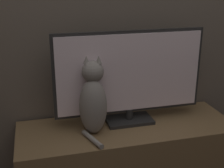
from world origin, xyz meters
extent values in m
cube|color=brown|center=(0.00, 0.95, 0.21)|extent=(1.33, 0.46, 0.43)
cube|color=black|center=(0.03, 1.01, 0.44)|extent=(0.29, 0.17, 0.02)
cylinder|color=black|center=(0.03, 1.01, 0.48)|extent=(0.04, 0.04, 0.07)
cube|color=black|center=(0.03, 1.02, 0.75)|extent=(0.92, 0.02, 0.51)
cube|color=silver|center=(0.03, 1.00, 0.75)|extent=(0.89, 0.01, 0.47)
ellipsoid|color=gray|center=(-0.22, 0.92, 0.59)|extent=(0.19, 0.18, 0.33)
ellipsoid|color=black|center=(-0.20, 0.97, 0.58)|extent=(0.10, 0.07, 0.18)
sphere|color=gray|center=(-0.21, 0.94, 0.80)|extent=(0.15, 0.15, 0.12)
cone|color=gray|center=(-0.24, 0.95, 0.86)|extent=(0.04, 0.04, 0.04)
cone|color=gray|center=(-0.18, 0.93, 0.86)|extent=(0.04, 0.04, 0.04)
cylinder|color=gray|center=(-0.24, 0.82, 0.44)|extent=(0.09, 0.20, 0.03)
camera|label=1|loc=(-0.52, -0.69, 1.31)|focal=50.00mm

